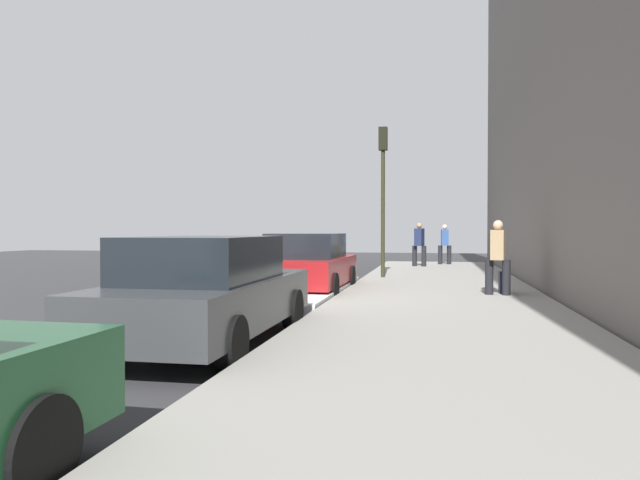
{
  "coord_description": "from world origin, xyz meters",
  "views": [
    {
      "loc": [
        -13.47,
        -3.14,
        1.61
      ],
      "look_at": [
        0.16,
        -0.52,
        1.36
      ],
      "focal_mm": 33.37,
      "sensor_mm": 36.0,
      "label": 1
    }
  ],
  "objects": [
    {
      "name": "pedestrian_blue_coat",
      "position": [
        12.11,
        -3.58,
        1.04
      ],
      "size": [
        0.47,
        0.55,
        1.68
      ],
      "color": "black",
      "rests_on": "sidewalk"
    },
    {
      "name": "parked_car_red",
      "position": [
        0.93,
        -0.07,
        0.76
      ],
      "size": [
        4.22,
        1.94,
        1.51
      ],
      "color": "black",
      "rests_on": "ground"
    },
    {
      "name": "traffic_light_pole",
      "position": [
        4.75,
        -1.6,
        3.23
      ],
      "size": [
        0.35,
        0.26,
        4.58
      ],
      "color": "#2D2D19",
      "rests_on": "sidewalk"
    },
    {
      "name": "pedestrian_tan_coat",
      "position": [
        0.28,
        -4.54,
        1.04
      ],
      "size": [
        0.5,
        0.54,
        1.67
      ],
      "color": "black",
      "rests_on": "sidewalk"
    },
    {
      "name": "ground_plane",
      "position": [
        0.0,
        0.0,
        0.0
      ],
      "size": [
        56.0,
        56.0,
        0.0
      ],
      "primitive_type": "plane",
      "color": "#333335"
    },
    {
      "name": "rolling_suitcase",
      "position": [
        0.65,
        -4.72,
        0.4
      ],
      "size": [
        0.34,
        0.22,
        0.86
      ],
      "color": "#191E38",
      "rests_on": "sidewalk"
    },
    {
      "name": "sidewalk",
      "position": [
        0.0,
        -3.3,
        0.07
      ],
      "size": [
        28.0,
        4.6,
        0.15
      ],
      "primitive_type": "cube",
      "color": "gray",
      "rests_on": "ground"
    },
    {
      "name": "snow_bank_curb",
      "position": [
        0.54,
        -0.7,
        0.11
      ],
      "size": [
        6.56,
        0.56,
        0.22
      ],
      "primitive_type": "cube",
      "color": "white",
      "rests_on": "ground"
    },
    {
      "name": "parked_car_charcoal",
      "position": [
        -5.67,
        -0.06,
        0.76
      ],
      "size": [
        4.72,
        1.92,
        1.51
      ],
      "color": "black",
      "rests_on": "ground"
    },
    {
      "name": "lane_stripe_centre",
      "position": [
        0.0,
        3.2,
        0.0
      ],
      "size": [
        28.0,
        0.14,
        0.01
      ],
      "primitive_type": "cube",
      "color": "gold",
      "rests_on": "ground"
    },
    {
      "name": "pedestrian_navy_coat",
      "position": [
        10.49,
        -2.56,
        1.07
      ],
      "size": [
        0.53,
        0.56,
        1.73
      ],
      "color": "black",
      "rests_on": "sidewalk"
    }
  ]
}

